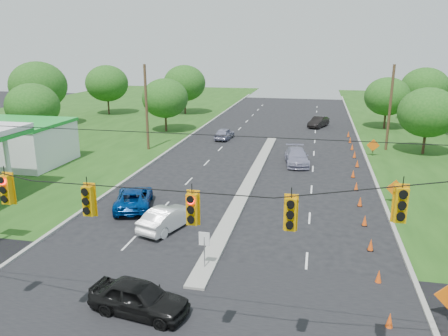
# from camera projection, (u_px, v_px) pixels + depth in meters

# --- Properties ---
(curb_left) EXTENTS (0.25, 110.00, 0.16)m
(curb_left) POSITION_uv_depth(u_px,v_px,m) (170.00, 151.00, 46.58)
(curb_left) COLOR gray
(curb_left) RESTS_ON ground
(curb_right) EXTENTS (0.25, 110.00, 0.16)m
(curb_right) POSITION_uv_depth(u_px,v_px,m) (367.00, 161.00, 42.51)
(curb_right) COLOR gray
(curb_right) RESTS_ON ground
(median) EXTENTS (1.00, 34.00, 0.18)m
(median) POSITION_uv_depth(u_px,v_px,m) (250.00, 182.00, 36.08)
(median) COLOR gray
(median) RESTS_ON ground
(median_sign) EXTENTS (0.55, 0.06, 2.05)m
(median_sign) POSITION_uv_depth(u_px,v_px,m) (204.00, 243.00, 21.57)
(median_sign) COLOR gray
(median_sign) RESTS_ON ground
(signal_span) EXTENTS (25.60, 0.32, 9.00)m
(signal_span) POSITION_uv_depth(u_px,v_px,m) (147.00, 237.00, 14.04)
(signal_span) COLOR #422D1C
(signal_span) RESTS_ON ground
(utility_pole_far_left) EXTENTS (0.28, 0.28, 9.00)m
(utility_pole_far_left) POSITION_uv_depth(u_px,v_px,m) (146.00, 108.00, 45.84)
(utility_pole_far_left) COLOR #422D1C
(utility_pole_far_left) RESTS_ON ground
(utility_pole_far_right) EXTENTS (0.28, 0.28, 9.00)m
(utility_pole_far_right) POSITION_uv_depth(u_px,v_px,m) (390.00, 108.00, 45.50)
(utility_pole_far_right) COLOR #422D1C
(utility_pole_far_right) RESTS_ON ground
(cone_0) EXTENTS (0.32, 0.32, 0.70)m
(cone_0) POSITION_uv_depth(u_px,v_px,m) (390.00, 320.00, 17.36)
(cone_0) COLOR #E84F13
(cone_0) RESTS_ON ground
(cone_1) EXTENTS (0.32, 0.32, 0.70)m
(cone_1) POSITION_uv_depth(u_px,v_px,m) (379.00, 276.00, 20.65)
(cone_1) COLOR #E84F13
(cone_1) RESTS_ON ground
(cone_2) EXTENTS (0.32, 0.32, 0.70)m
(cone_2) POSITION_uv_depth(u_px,v_px,m) (371.00, 245.00, 23.94)
(cone_2) COLOR #E84F13
(cone_2) RESTS_ON ground
(cone_3) EXTENTS (0.32, 0.32, 0.70)m
(cone_3) POSITION_uv_depth(u_px,v_px,m) (365.00, 220.00, 27.23)
(cone_3) COLOR #E84F13
(cone_3) RESTS_ON ground
(cone_4) EXTENTS (0.32, 0.32, 0.70)m
(cone_4) POSITION_uv_depth(u_px,v_px,m) (360.00, 201.00, 30.53)
(cone_4) COLOR #E84F13
(cone_4) RESTS_ON ground
(cone_5) EXTENTS (0.32, 0.32, 0.70)m
(cone_5) POSITION_uv_depth(u_px,v_px,m) (356.00, 186.00, 33.82)
(cone_5) COLOR #E84F13
(cone_5) RESTS_ON ground
(cone_6) EXTENTS (0.32, 0.32, 0.70)m
(cone_6) POSITION_uv_depth(u_px,v_px,m) (353.00, 174.00, 37.11)
(cone_6) COLOR #E84F13
(cone_6) RESTS_ON ground
(cone_7) EXTENTS (0.32, 0.32, 0.70)m
(cone_7) POSITION_uv_depth(u_px,v_px,m) (357.00, 163.00, 40.28)
(cone_7) COLOR #E84F13
(cone_7) RESTS_ON ground
(cone_8) EXTENTS (0.32, 0.32, 0.70)m
(cone_8) POSITION_uv_depth(u_px,v_px,m) (355.00, 154.00, 43.57)
(cone_8) COLOR #E84F13
(cone_8) RESTS_ON ground
(cone_9) EXTENTS (0.32, 0.32, 0.70)m
(cone_9) POSITION_uv_depth(u_px,v_px,m) (352.00, 147.00, 46.87)
(cone_9) COLOR #E84F13
(cone_9) RESTS_ON ground
(cone_10) EXTENTS (0.32, 0.32, 0.70)m
(cone_10) POSITION_uv_depth(u_px,v_px,m) (350.00, 140.00, 50.16)
(cone_10) COLOR #E84F13
(cone_10) RESTS_ON ground
(cone_11) EXTENTS (0.32, 0.32, 0.70)m
(cone_11) POSITION_uv_depth(u_px,v_px,m) (348.00, 134.00, 53.45)
(cone_11) COLOR #E84F13
(cone_11) RESTS_ON ground
(work_sign_1) EXTENTS (1.27, 0.58, 1.37)m
(work_sign_1) POSITION_uv_depth(u_px,v_px,m) (395.00, 189.00, 30.78)
(work_sign_1) COLOR black
(work_sign_1) RESTS_ON ground
(work_sign_2) EXTENTS (1.27, 0.58, 1.37)m
(work_sign_2) POSITION_uv_depth(u_px,v_px,m) (373.00, 146.00, 43.95)
(work_sign_2) COLOR black
(work_sign_2) RESTS_ON ground
(tree_2) EXTENTS (5.88, 5.88, 6.86)m
(tree_2) POSITION_uv_depth(u_px,v_px,m) (33.00, 106.00, 48.61)
(tree_2) COLOR black
(tree_2) RESTS_ON ground
(tree_3) EXTENTS (7.56, 7.56, 8.82)m
(tree_3) POSITION_uv_depth(u_px,v_px,m) (38.00, 86.00, 58.89)
(tree_3) COLOR black
(tree_3) RESTS_ON ground
(tree_4) EXTENTS (6.72, 6.72, 7.84)m
(tree_4) POSITION_uv_depth(u_px,v_px,m) (107.00, 83.00, 69.54)
(tree_4) COLOR black
(tree_4) RESTS_ON ground
(tree_5) EXTENTS (5.88, 5.88, 6.86)m
(tree_5) POSITION_uv_depth(u_px,v_px,m) (165.00, 98.00, 55.60)
(tree_5) COLOR black
(tree_5) RESTS_ON ground
(tree_6) EXTENTS (6.72, 6.72, 7.84)m
(tree_6) POSITION_uv_depth(u_px,v_px,m) (185.00, 83.00, 69.94)
(tree_6) COLOR black
(tree_6) RESTS_ON ground
(tree_9) EXTENTS (5.88, 5.88, 6.86)m
(tree_9) POSITION_uv_depth(u_px,v_px,m) (428.00, 113.00, 43.89)
(tree_9) COLOR black
(tree_9) RESTS_ON ground
(tree_11) EXTENTS (6.72, 6.72, 7.84)m
(tree_11) POSITION_uv_depth(u_px,v_px,m) (425.00, 88.00, 62.67)
(tree_11) COLOR black
(tree_11) RESTS_ON ground
(tree_12) EXTENTS (5.88, 5.88, 6.86)m
(tree_12) POSITION_uv_depth(u_px,v_px,m) (387.00, 96.00, 57.47)
(tree_12) COLOR black
(tree_12) RESTS_ON ground
(black_sedan) EXTENTS (4.52, 2.36, 1.47)m
(black_sedan) POSITION_uv_depth(u_px,v_px,m) (139.00, 298.00, 18.23)
(black_sedan) COLOR black
(black_sedan) RESTS_ON ground
(white_sedan) EXTENTS (2.83, 4.62, 1.44)m
(white_sedan) POSITION_uv_depth(u_px,v_px,m) (168.00, 218.00, 26.68)
(white_sedan) COLOR silver
(white_sedan) RESTS_ON ground
(blue_pickup) EXTENTS (3.77, 5.56, 1.41)m
(blue_pickup) POSITION_uv_depth(u_px,v_px,m) (134.00, 198.00, 30.20)
(blue_pickup) COLOR navy
(blue_pickup) RESTS_ON ground
(silver_car_far) EXTENTS (2.78, 5.34, 1.48)m
(silver_car_far) POSITION_uv_depth(u_px,v_px,m) (297.00, 157.00, 41.15)
(silver_car_far) COLOR #8886A2
(silver_car_far) RESTS_ON ground
(silver_car_oncoming) EXTENTS (2.00, 4.16, 1.37)m
(silver_car_oncoming) POSITION_uv_depth(u_px,v_px,m) (224.00, 134.00, 52.06)
(silver_car_oncoming) COLOR gray
(silver_car_oncoming) RESTS_ON ground
(dark_car_receding) EXTENTS (3.01, 4.66, 1.45)m
(dark_car_receding) POSITION_uv_depth(u_px,v_px,m) (319.00, 122.00, 59.69)
(dark_car_receding) COLOR black
(dark_car_receding) RESTS_ON ground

